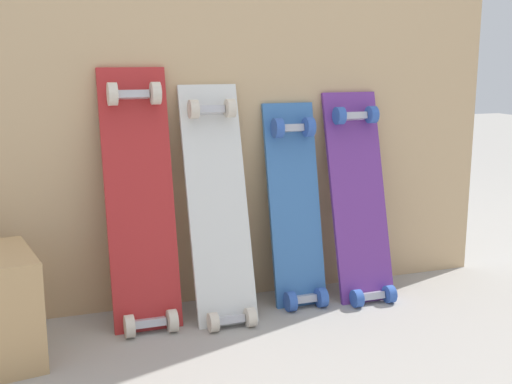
# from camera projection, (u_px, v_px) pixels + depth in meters

# --- Properties ---
(ground_plane) EXTENTS (12.00, 12.00, 0.00)m
(ground_plane) POSITION_uv_depth(u_px,v_px,m) (249.00, 299.00, 2.32)
(ground_plane) COLOR #9E9991
(plywood_wall_panel) EXTENTS (1.89, 0.04, 1.63)m
(plywood_wall_panel) POSITION_uv_depth(u_px,v_px,m) (242.00, 66.00, 2.21)
(plywood_wall_panel) COLOR tan
(plywood_wall_panel) RESTS_ON ground
(skateboard_red) EXTENTS (0.22, 0.27, 0.88)m
(skateboard_red) POSITION_uv_depth(u_px,v_px,m) (141.00, 208.00, 2.05)
(skateboard_red) COLOR #B22626
(skateboard_red) RESTS_ON ground
(skateboard_white) EXTENTS (0.20, 0.31, 0.83)m
(skateboard_white) POSITION_uv_depth(u_px,v_px,m) (219.00, 214.00, 2.12)
(skateboard_white) COLOR silver
(skateboard_white) RESTS_ON ground
(skateboard_blue) EXTENTS (0.18, 0.23, 0.75)m
(skateboard_blue) POSITION_uv_depth(u_px,v_px,m) (296.00, 213.00, 2.25)
(skateboard_blue) COLOR #386BAD
(skateboard_blue) RESTS_ON ground
(skateboard_purple) EXTENTS (0.21, 0.27, 0.79)m
(skateboard_purple) POSITION_uv_depth(u_px,v_px,m) (360.00, 206.00, 2.31)
(skateboard_purple) COLOR #6B338C
(skateboard_purple) RESTS_ON ground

